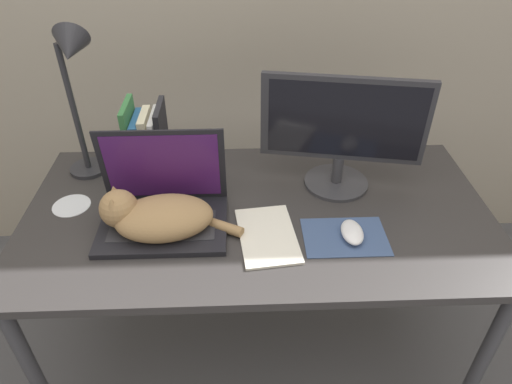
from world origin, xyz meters
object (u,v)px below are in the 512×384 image
at_px(laptop, 163,207).
at_px(notepad, 267,235).
at_px(computer_mouse, 352,232).
at_px(desk_lamp, 74,78).
at_px(cd_disc, 72,206).
at_px(external_monitor, 343,130).
at_px(book_row, 147,139).
at_px(webcam, 204,149).
at_px(cat, 156,216).

relative_size(laptop, notepad, 1.38).
height_order(computer_mouse, desk_lamp, desk_lamp).
distance_m(desk_lamp, cd_disc, 0.40).
height_order(external_monitor, desk_lamp, desk_lamp).
height_order(computer_mouse, book_row, book_row).
height_order(laptop, notepad, laptop).
relative_size(book_row, webcam, 3.15).
distance_m(external_monitor, webcam, 0.51).
relative_size(webcam, cd_disc, 0.64).
bearing_deg(cd_disc, book_row, 46.50).
bearing_deg(cd_disc, notepad, -15.29).
relative_size(external_monitor, notepad, 1.87).
xyz_separation_m(computer_mouse, cd_disc, (-0.87, 0.18, -0.02)).
bearing_deg(desk_lamp, book_row, 16.52).
bearing_deg(external_monitor, book_row, 167.45).
xyz_separation_m(laptop, computer_mouse, (0.56, -0.10, -0.03)).
bearing_deg(computer_mouse, book_row, 147.38).
height_order(cat, external_monitor, external_monitor).
distance_m(external_monitor, book_row, 0.67).
bearing_deg(external_monitor, laptop, -162.96).
bearing_deg(laptop, book_row, 105.76).
bearing_deg(webcam, laptop, -107.10).
relative_size(laptop, computer_mouse, 3.46).
distance_m(notepad, webcam, 0.48).
relative_size(notepad, webcam, 3.58).
height_order(desk_lamp, notepad, desk_lamp).
height_order(laptop, external_monitor, external_monitor).
xyz_separation_m(cat, webcam, (0.12, 0.39, -0.01)).
distance_m(cat, desk_lamp, 0.50).
relative_size(book_row, cd_disc, 2.03).
bearing_deg(notepad, laptop, 164.56).
relative_size(cat, computer_mouse, 3.81).
distance_m(external_monitor, cd_disc, 0.90).
distance_m(cat, external_monitor, 0.63).
xyz_separation_m(desk_lamp, notepad, (0.58, -0.35, -0.36)).
xyz_separation_m(notepad, cd_disc, (-0.62, 0.17, -0.00)).
distance_m(computer_mouse, cd_disc, 0.89).
bearing_deg(book_row, notepad, -45.17).
distance_m(computer_mouse, book_row, 0.78).
height_order(external_monitor, computer_mouse, external_monitor).
bearing_deg(webcam, cat, -106.77).
distance_m(laptop, external_monitor, 0.61).
bearing_deg(cd_disc, desk_lamp, 77.16).
bearing_deg(notepad, cd_disc, 164.71).
bearing_deg(cd_disc, webcam, 31.77).
bearing_deg(book_row, cd_disc, -133.50).
relative_size(cat, cd_disc, 3.49).
xyz_separation_m(laptop, external_monitor, (0.56, 0.17, 0.16)).
bearing_deg(laptop, notepad, -15.44).
xyz_separation_m(computer_mouse, book_row, (-0.65, 0.42, 0.09)).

